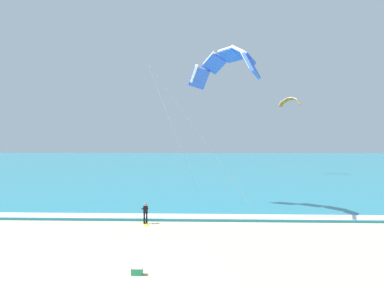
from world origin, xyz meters
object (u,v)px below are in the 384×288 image
surfboard (145,224)px  kite_primary (226,64)px  kite_distant (290,101)px  kitesurfer (145,212)px  cooler_box (137,271)px

surfboard → kite_primary: size_ratio=0.10×
surfboard → kite_primary: (6.71, 5.00, 13.76)m
surfboard → kite_distant: 44.19m
kitesurfer → kite_distant: 43.91m
kite_distant → cooler_box: bearing=-112.0°
kitesurfer → cooler_box: bearing=-82.8°
kitesurfer → kite_distant: kite_distant is taller
surfboard → kite_primary: bearing=36.7°
kite_primary → kite_distant: (13.65, 31.84, -0.30)m
surfboard → cooler_box: 10.51m
kitesurfer → kite_primary: 15.33m
kitesurfer → kite_distant: size_ratio=0.46×
surfboard → kite_distant: size_ratio=0.40×
kitesurfer → cooler_box: size_ratio=2.91×
kite_primary → cooler_box: 21.25m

